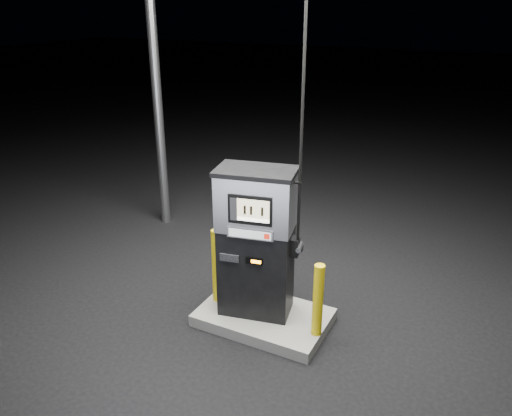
% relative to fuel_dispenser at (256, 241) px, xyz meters
% --- Properties ---
extents(ground, '(80.00, 80.00, 0.00)m').
position_rel_fuel_dispenser_xyz_m(ground, '(0.12, -0.02, -1.11)').
color(ground, black).
rests_on(ground, ground).
extents(pump_island, '(1.60, 1.00, 0.15)m').
position_rel_fuel_dispenser_xyz_m(pump_island, '(0.12, -0.02, -1.03)').
color(pump_island, slate).
rests_on(pump_island, ground).
extents(fuel_dispenser, '(1.08, 0.73, 3.87)m').
position_rel_fuel_dispenser_xyz_m(fuel_dispenser, '(0.00, 0.00, 0.00)').
color(fuel_dispenser, black).
rests_on(fuel_dispenser, pump_island).
extents(bollard_left, '(0.14, 0.14, 1.00)m').
position_rel_fuel_dispenser_xyz_m(bollard_left, '(-0.55, -0.03, -0.46)').
color(bollard_left, gold).
rests_on(bollard_left, pump_island).
extents(bollard_right, '(0.16, 0.16, 0.91)m').
position_rel_fuel_dispenser_xyz_m(bollard_right, '(0.86, -0.12, -0.50)').
color(bollard_right, gold).
rests_on(bollard_right, pump_island).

